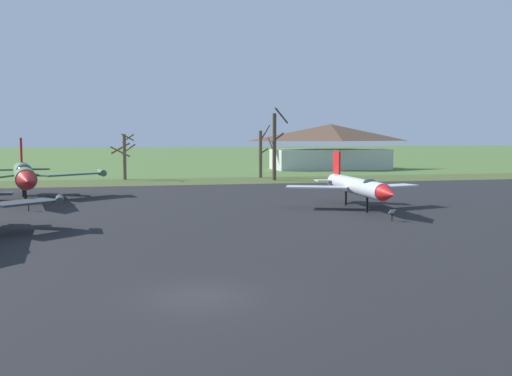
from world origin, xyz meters
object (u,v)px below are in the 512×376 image
Objects in this scene: info_placard_rear_left at (29,205)px; visitor_building at (330,146)px; jet_fighter_front_right at (358,186)px; info_placard_front_right at (392,214)px; jet_fighter_rear_left at (24,174)px.

visitor_building is (44.14, 52.60, 3.49)m from info_placard_rear_left.
info_placard_rear_left is (-25.93, 4.76, -1.38)m from jet_fighter_front_right.
jet_fighter_rear_left is (-27.12, 19.79, 1.96)m from info_placard_front_right.
jet_fighter_rear_left is 18.77× the size of info_placard_rear_left.
jet_fighter_rear_left is at bearing 143.87° from info_placard_front_right.
jet_fighter_front_right is 30.29m from jet_fighter_rear_left.
jet_fighter_rear_left reaches higher than info_placard_front_right.
info_placard_rear_left is 0.04× the size of visitor_building.
jet_fighter_front_right reaches higher than info_placard_front_right.
info_placard_front_right is (-0.26, -6.84, -1.41)m from jet_fighter_front_right.
visitor_building is (18.21, 57.37, 2.11)m from jet_fighter_front_right.
jet_fighter_rear_left is at bearing -135.75° from visitor_building.
info_placard_rear_left is (-25.67, 11.61, 0.03)m from info_placard_front_right.
visitor_building is at bearing 44.25° from jet_fighter_rear_left.
info_placard_front_right is at bearing -92.19° from jet_fighter_front_right.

